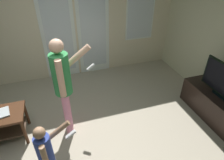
% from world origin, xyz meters
% --- Properties ---
extents(ground_plane, '(5.98, 4.66, 0.02)m').
position_xyz_m(ground_plane, '(0.00, 0.00, -0.01)').
color(ground_plane, '#ADA28D').
extents(wall_back_with_doors, '(5.98, 0.09, 2.85)m').
position_xyz_m(wall_back_with_doors, '(0.09, 2.30, 1.38)').
color(wall_back_with_doors, beige).
rests_on(wall_back_with_doors, ground_plane).
extents(tv_stand, '(0.46, 1.45, 0.49)m').
position_xyz_m(tv_stand, '(2.61, -0.17, 0.25)').
color(tv_stand, black).
rests_on(tv_stand, ground_plane).
extents(person_adult, '(0.66, 0.45, 1.67)m').
position_xyz_m(person_adult, '(0.02, 0.36, 1.00)').
color(person_adult, pink).
rests_on(person_adult, ground_plane).
extents(person_child, '(0.46, 0.32, 1.11)m').
position_xyz_m(person_child, '(-0.30, -0.58, 0.66)').
color(person_child, pink).
rests_on(person_child, ground_plane).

